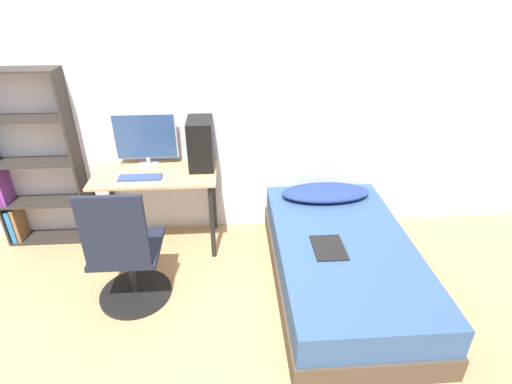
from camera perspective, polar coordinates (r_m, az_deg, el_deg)
The scene contains 12 objects.
ground_plane at distance 3.06m, azimuth -10.54°, elevation -19.33°, with size 14.00×14.00×0.00m, color tan.
wall_back at distance 3.63m, azimuth -10.18°, elevation 12.16°, with size 8.00×0.05×2.50m.
desk at distance 3.62m, azimuth -13.98°, elevation 0.96°, with size 1.06×0.56×0.75m.
bookshelf at distance 4.08m, azimuth -30.33°, elevation 3.09°, with size 0.76×0.24×1.61m.
office_chair at distance 3.14m, azimuth -17.93°, elevation -9.35°, with size 0.56×0.56×1.03m.
bed at distance 3.33m, azimuth 12.19°, elevation -9.91°, with size 1.07×1.91×0.42m.
pillow at distance 3.75m, azimuth 9.92°, elevation -0.08°, with size 0.82×0.36×0.11m.
magazine at distance 3.11m, azimuth 10.34°, elevation -7.83°, with size 0.24×0.32×0.01m.
monitor at distance 3.65m, azimuth -15.51°, elevation 7.39°, with size 0.55×0.18×0.47m.
keyboard at distance 3.48m, azimuth -16.22°, elevation 1.99°, with size 0.36×0.11×0.02m.
pc_tower at distance 3.52m, azimuth -7.90°, elevation 6.86°, with size 0.21×0.32×0.44m.
mouse at distance 3.44m, azimuth -12.48°, elevation 2.14°, with size 0.06×0.09×0.02m.
Camera 1 is at (0.39, -2.04, 2.25)m, focal length 28.00 mm.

